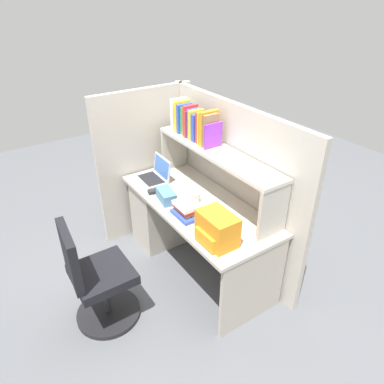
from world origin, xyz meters
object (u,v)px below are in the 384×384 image
backpack (217,229)px  paper_cup (195,198)px  computer_mouse (154,191)px  laptop (156,175)px  tissue_box (166,196)px  office_chair (96,282)px

backpack → paper_cup: size_ratio=3.32×
computer_mouse → paper_cup: 0.41m
paper_cup → laptop: bearing=-171.2°
tissue_box → office_chair: office_chair is taller
backpack → computer_mouse: size_ratio=2.88×
office_chair → tissue_box: bearing=-67.3°
laptop → computer_mouse: laptop is taller
computer_mouse → tissue_box: tissue_box is taller
backpack → computer_mouse: (-0.89, -0.04, -0.10)m
backpack → office_chair: size_ratio=0.32×
computer_mouse → office_chair: size_ratio=0.11×
laptop → office_chair: bearing=-54.1°
backpack → office_chair: backpack is taller
backpack → computer_mouse: 0.90m
laptop → tissue_box: size_ratio=1.44×
laptop → paper_cup: size_ratio=3.51×
laptop → computer_mouse: size_ratio=3.06×
paper_cup → tissue_box: size_ratio=0.41×
backpack → computer_mouse: backpack is taller
tissue_box → backpack: bearing=10.6°
computer_mouse → tissue_box: size_ratio=0.47×
backpack → office_chair: bearing=-119.3°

